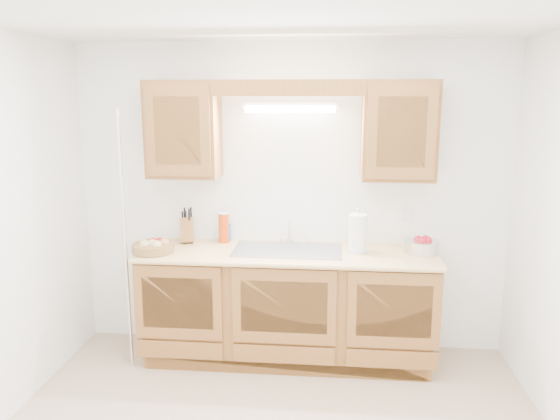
# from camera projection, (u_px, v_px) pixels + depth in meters

# --- Properties ---
(room) EXTENTS (3.52, 3.50, 2.50)m
(room) POSITION_uv_depth(u_px,v_px,m) (270.00, 250.00, 3.01)
(room) COLOR tan
(room) RESTS_ON ground
(base_cabinets) EXTENTS (2.20, 0.60, 0.86)m
(base_cabinets) POSITION_uv_depth(u_px,v_px,m) (287.00, 306.00, 4.35)
(base_cabinets) COLOR #9C5E2D
(base_cabinets) RESTS_ON ground
(countertop) EXTENTS (2.30, 0.63, 0.04)m
(countertop) POSITION_uv_depth(u_px,v_px,m) (287.00, 254.00, 4.24)
(countertop) COLOR #E6C078
(countertop) RESTS_ON base_cabinets
(upper_cabinet_left) EXTENTS (0.55, 0.33, 0.75)m
(upper_cabinet_left) POSITION_uv_depth(u_px,v_px,m) (184.00, 129.00, 4.27)
(upper_cabinet_left) COLOR #9C5E2D
(upper_cabinet_left) RESTS_ON room
(upper_cabinet_right) EXTENTS (0.55, 0.33, 0.75)m
(upper_cabinet_right) POSITION_uv_depth(u_px,v_px,m) (399.00, 131.00, 4.11)
(upper_cabinet_right) COLOR #9C5E2D
(upper_cabinet_right) RESTS_ON room
(valance) EXTENTS (2.20, 0.05, 0.12)m
(valance) POSITION_uv_depth(u_px,v_px,m) (288.00, 88.00, 3.99)
(valance) COLOR #9C5E2D
(valance) RESTS_ON room
(fluorescent_fixture) EXTENTS (0.76, 0.08, 0.08)m
(fluorescent_fixture) POSITION_uv_depth(u_px,v_px,m) (290.00, 107.00, 4.24)
(fluorescent_fixture) COLOR white
(fluorescent_fixture) RESTS_ON room
(sink) EXTENTS (0.84, 0.46, 0.36)m
(sink) POSITION_uv_depth(u_px,v_px,m) (288.00, 259.00, 4.27)
(sink) COLOR #9E9EA3
(sink) RESTS_ON countertop
(wire_shelf_pole) EXTENTS (0.03, 0.03, 2.00)m
(wire_shelf_pole) POSITION_uv_depth(u_px,v_px,m) (125.00, 243.00, 4.08)
(wire_shelf_pole) COLOR silver
(wire_shelf_pole) RESTS_ON ground
(outlet_plate) EXTENTS (0.08, 0.01, 0.12)m
(outlet_plate) POSITION_uv_depth(u_px,v_px,m) (408.00, 214.00, 4.39)
(outlet_plate) COLOR white
(outlet_plate) RESTS_ON room
(fruit_basket) EXTENTS (0.41, 0.41, 0.10)m
(fruit_basket) POSITION_uv_depth(u_px,v_px,m) (153.00, 246.00, 4.20)
(fruit_basket) COLOR #9A6D3E
(fruit_basket) RESTS_ON countertop
(knife_block) EXTENTS (0.14, 0.19, 0.30)m
(knife_block) POSITION_uv_depth(u_px,v_px,m) (187.00, 229.00, 4.48)
(knife_block) COLOR #9C5E2D
(knife_block) RESTS_ON countertop
(orange_canister) EXTENTS (0.11, 0.11, 0.25)m
(orange_canister) POSITION_uv_depth(u_px,v_px,m) (224.00, 227.00, 4.46)
(orange_canister) COLOR red
(orange_canister) RESTS_ON countertop
(soap_bottle) EXTENTS (0.10, 0.10, 0.20)m
(soap_bottle) POSITION_uv_depth(u_px,v_px,m) (225.00, 229.00, 4.51)
(soap_bottle) COLOR #2262AB
(soap_bottle) RESTS_ON countertop
(sponge) EXTENTS (0.11, 0.08, 0.02)m
(sponge) POSITION_uv_depth(u_px,v_px,m) (356.00, 243.00, 4.43)
(sponge) COLOR #CC333F
(sponge) RESTS_ON countertop
(paper_towel) EXTENTS (0.18, 0.18, 0.35)m
(paper_towel) POSITION_uv_depth(u_px,v_px,m) (358.00, 234.00, 4.18)
(paper_towel) COLOR silver
(paper_towel) RESTS_ON countertop
(apple_bowl) EXTENTS (0.32, 0.32, 0.14)m
(apple_bowl) POSITION_uv_depth(u_px,v_px,m) (422.00, 246.00, 4.17)
(apple_bowl) COLOR silver
(apple_bowl) RESTS_ON countertop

